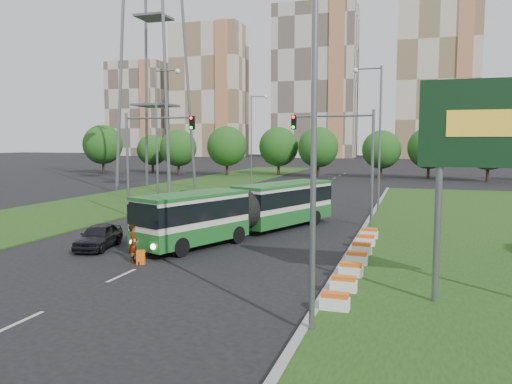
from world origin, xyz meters
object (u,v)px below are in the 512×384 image
(traffic_mast_median, at_px, (349,149))
(car_left_far, at_px, (189,201))
(traffic_mast_left, at_px, (146,148))
(car_left_near, at_px, (99,236))
(articulated_bus, at_px, (243,210))
(pedestrian, at_px, (133,243))
(shopping_trolley, at_px, (141,257))

(traffic_mast_median, distance_m, car_left_far, 15.22)
(traffic_mast_left, distance_m, car_left_near, 11.93)
(articulated_bus, bearing_deg, pedestrian, -86.98)
(articulated_bus, bearing_deg, car_left_far, 152.78)
(pedestrian, bearing_deg, car_left_near, 36.80)
(pedestrian, height_order, shopping_trolley, pedestrian)
(car_left_far, distance_m, shopping_trolley, 18.83)
(pedestrian, bearing_deg, articulated_bus, -40.20)
(car_left_far, xyz_separation_m, shopping_trolley, (5.92, -17.87, -0.47))
(car_left_near, xyz_separation_m, shopping_trolley, (4.03, -2.38, -0.35))
(car_left_near, distance_m, car_left_far, 15.60)
(traffic_mast_left, relative_size, pedestrian, 4.31)
(traffic_mast_median, bearing_deg, traffic_mast_left, -176.23)
(articulated_bus, height_order, car_left_near, articulated_bus)
(traffic_mast_left, bearing_deg, shopping_trolley, -61.18)
(car_left_near, distance_m, shopping_trolley, 4.70)
(traffic_mast_median, xyz_separation_m, car_left_near, (-12.09, -11.54, -4.67))
(car_left_far, xyz_separation_m, pedestrian, (5.41, -17.66, 0.13))
(traffic_mast_left, distance_m, pedestrian, 14.99)
(car_left_near, bearing_deg, traffic_mast_left, 93.59)
(traffic_mast_left, bearing_deg, car_left_near, -73.75)
(traffic_mast_median, distance_m, car_left_near, 17.35)
(car_left_near, relative_size, car_left_far, 0.82)
(car_left_far, distance_m, pedestrian, 18.47)
(shopping_trolley, bearing_deg, traffic_mast_left, 96.33)
(traffic_mast_median, bearing_deg, shopping_trolley, -120.05)
(traffic_mast_left, xyz_separation_m, car_left_far, (1.18, 4.95, -4.55))
(traffic_mast_median, distance_m, shopping_trolley, 16.84)
(traffic_mast_left, height_order, car_left_near, traffic_mast_left)
(traffic_mast_median, relative_size, shopping_trolley, 12.10)
(traffic_mast_median, relative_size, articulated_bus, 0.50)
(traffic_mast_left, height_order, pedestrian, traffic_mast_left)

